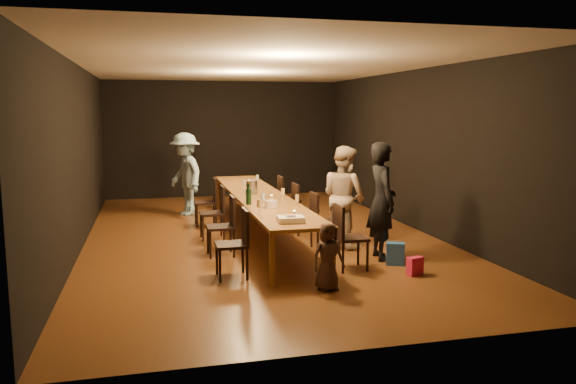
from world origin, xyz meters
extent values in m
plane|color=#452311|center=(0.00, 0.00, 0.00)|extent=(10.00, 10.00, 0.00)
cube|color=black|center=(0.00, 5.00, 1.50)|extent=(6.00, 0.04, 3.00)
cube|color=black|center=(0.00, -5.00, 1.50)|extent=(6.00, 0.04, 3.00)
cube|color=black|center=(-3.00, 0.00, 1.50)|extent=(0.04, 10.00, 3.00)
cube|color=black|center=(3.00, 0.00, 1.50)|extent=(0.04, 10.00, 3.00)
cube|color=silver|center=(0.00, 0.00, 3.00)|extent=(6.00, 10.00, 0.04)
cube|color=#94562B|center=(0.00, 0.00, 0.72)|extent=(0.90, 6.00, 0.05)
cylinder|color=#94562B|center=(-0.40, -2.90, 0.35)|extent=(0.08, 0.08, 0.70)
cylinder|color=#94562B|center=(0.40, -2.90, 0.35)|extent=(0.08, 0.08, 0.70)
cylinder|color=#94562B|center=(-0.40, 2.90, 0.35)|extent=(0.08, 0.08, 0.70)
cylinder|color=#94562B|center=(0.40, 2.90, 0.35)|extent=(0.08, 0.08, 0.70)
imported|color=black|center=(1.50, -1.96, 0.89)|extent=(0.46, 0.67, 1.78)
imported|color=#CCB199|center=(1.21, -1.07, 0.83)|extent=(0.91, 1.00, 1.67)
imported|color=#7CA2C0|center=(-1.15, 2.43, 0.89)|extent=(1.04, 1.31, 1.77)
imported|color=#402C24|center=(0.25, -3.21, 0.43)|extent=(0.46, 0.34, 0.86)
cube|color=#D01F4D|center=(1.60, -2.89, 0.13)|extent=(0.24, 0.17, 0.25)
cube|color=#2861B1|center=(1.56, -2.34, 0.16)|extent=(0.31, 0.26, 0.33)
cube|color=white|center=(-0.07, -2.54, 0.79)|extent=(0.37, 0.31, 0.08)
cube|color=black|center=(-0.07, -2.57, 0.83)|extent=(0.13, 0.10, 0.00)
cube|color=red|center=(-0.07, -2.47, 0.83)|extent=(0.18, 0.04, 0.00)
cylinder|color=white|center=(-0.08, -1.36, 0.81)|extent=(0.22, 0.22, 0.11)
cylinder|color=silver|center=(-0.09, 0.25, 0.86)|extent=(0.26, 0.26, 0.23)
cylinder|color=#B2B7B2|center=(0.15, -1.89, 0.77)|extent=(0.05, 0.05, 0.03)
cylinder|color=#B2B7B2|center=(0.15, -0.31, 0.77)|extent=(0.05, 0.05, 0.03)
cylinder|color=#B2B7B2|center=(0.15, 1.91, 0.77)|extent=(0.05, 0.05, 0.03)
camera|label=1|loc=(-1.87, -9.71, 2.23)|focal=35.00mm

